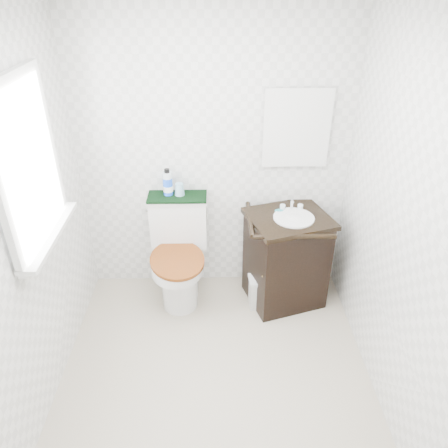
{
  "coord_description": "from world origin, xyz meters",
  "views": [
    {
      "loc": [
        0.02,
        -2.09,
        2.52
      ],
      "look_at": [
        0.07,
        0.75,
        0.85
      ],
      "focal_mm": 35.0,
      "sensor_mm": 36.0,
      "label": 1
    }
  ],
  "objects_px": {
    "toilet": "(179,258)",
    "mouthwash_bottle": "(168,183)",
    "trash_bin": "(260,292)",
    "vanity": "(286,257)",
    "cup": "(179,189)"
  },
  "relations": [
    {
      "from": "cup",
      "to": "mouthwash_bottle",
      "type": "bearing_deg",
      "value": 174.13
    },
    {
      "from": "toilet",
      "to": "cup",
      "type": "distance_m",
      "value": 0.6
    },
    {
      "from": "vanity",
      "to": "trash_bin",
      "type": "bearing_deg",
      "value": -154.08
    },
    {
      "from": "toilet",
      "to": "cup",
      "type": "height_order",
      "value": "cup"
    },
    {
      "from": "trash_bin",
      "to": "mouthwash_bottle",
      "type": "bearing_deg",
      "value": 157.32
    },
    {
      "from": "toilet",
      "to": "vanity",
      "type": "distance_m",
      "value": 0.9
    },
    {
      "from": "toilet",
      "to": "cup",
      "type": "relative_size",
      "value": 9.0
    },
    {
      "from": "toilet",
      "to": "mouthwash_bottle",
      "type": "relative_size",
      "value": 4.04
    },
    {
      "from": "mouthwash_bottle",
      "to": "trash_bin",
      "type": "bearing_deg",
      "value": -22.68
    },
    {
      "from": "mouthwash_bottle",
      "to": "cup",
      "type": "bearing_deg",
      "value": -5.87
    },
    {
      "from": "toilet",
      "to": "vanity",
      "type": "xyz_separation_m",
      "value": [
        0.9,
        -0.06,
        0.04
      ]
    },
    {
      "from": "mouthwash_bottle",
      "to": "vanity",
      "type": "bearing_deg",
      "value": -12.39
    },
    {
      "from": "trash_bin",
      "to": "mouthwash_bottle",
      "type": "height_order",
      "value": "mouthwash_bottle"
    },
    {
      "from": "mouthwash_bottle",
      "to": "cup",
      "type": "relative_size",
      "value": 2.22
    },
    {
      "from": "mouthwash_bottle",
      "to": "cup",
      "type": "height_order",
      "value": "mouthwash_bottle"
    }
  ]
}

